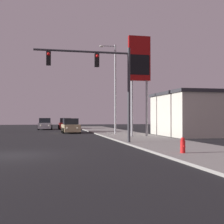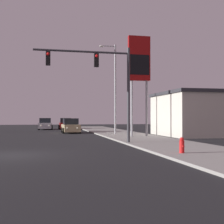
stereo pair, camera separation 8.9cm
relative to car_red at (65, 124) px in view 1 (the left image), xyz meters
name	(u,v)px [view 1 (the left image)]	position (x,y,z in m)	size (l,w,h in m)	color
ground_plane	(10,155)	(-4.75, -31.14, -0.76)	(120.00, 120.00, 0.00)	black
sidewalk_right	(137,138)	(4.75, -21.14, -0.70)	(5.00, 60.00, 0.12)	gray
building_gas_station	(211,114)	(13.25, -18.62, 1.40)	(10.30, 8.30, 4.30)	beige
car_red	(65,124)	(0.00, 0.00, 0.00)	(2.04, 4.32, 1.68)	maroon
car_tan	(71,126)	(-0.13, -10.84, 0.00)	(2.04, 4.34, 1.68)	tan
car_silver	(45,124)	(-2.98, -0.39, 0.00)	(2.04, 4.34, 1.68)	#B7B7BC
traffic_light_mast	(103,75)	(0.75, -26.34, 3.92)	(6.48, 0.36, 6.50)	#38383D
street_lamp	(114,84)	(3.73, -16.47, 4.36)	(1.74, 0.24, 9.00)	#99999E
gas_station_sign	(139,64)	(5.22, -20.21, 5.86)	(2.00, 0.42, 9.00)	#99999E
fire_hydrant	(183,145)	(3.39, -33.01, -0.27)	(0.24, 0.34, 0.76)	red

